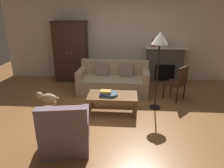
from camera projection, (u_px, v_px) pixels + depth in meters
ground_plane at (110, 113)px, 4.81m from camera, size 9.60×9.60×0.00m
back_wall at (116, 36)px, 6.72m from camera, size 7.20×0.10×2.80m
fireplace at (164, 64)px, 6.66m from camera, size 1.26×0.48×1.12m
armoire at (71, 52)px, 6.67m from camera, size 1.06×0.57×1.87m
couch at (114, 81)px, 5.87m from camera, size 1.95×0.94×0.86m
coffee_table at (113, 97)px, 4.73m from camera, size 1.10×0.60×0.42m
fruit_bowl at (110, 94)px, 4.67m from camera, size 0.33×0.33×0.06m
book_stack at (105, 93)px, 4.66m from camera, size 0.27×0.19×0.12m
mantel_vase_terracotta at (154, 43)px, 6.45m from camera, size 0.13×0.13×0.23m
mantel_vase_cream at (166, 43)px, 6.42m from camera, size 0.11×0.11×0.26m
armchair_near_left at (66, 132)px, 3.50m from camera, size 0.88×0.88×0.88m
side_chair_wooden at (178, 81)px, 5.31m from camera, size 0.62×0.62×0.90m
floor_lamp at (160, 43)px, 4.52m from camera, size 0.36×0.36×1.77m
dog at (48, 98)px, 4.97m from camera, size 0.57×0.25×0.39m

